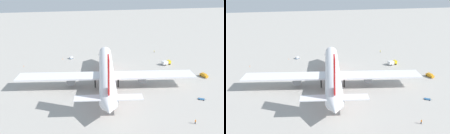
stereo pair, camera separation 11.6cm
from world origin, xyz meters
TOP-DOWN VIEW (x-y plane):
  - ground_plane at (0.00, 0.00)m, footprint 600.00×600.00m
  - airliner at (-1.25, 0.22)m, footprint 74.50×83.24m
  - service_truck_0 at (20.55, -40.51)m, footprint 3.82×6.06m
  - service_truck_2 at (48.64, -8.42)m, footprint 6.67×3.96m
  - service_van at (-1.24, -52.13)m, footprint 4.76×2.86m
  - baggage_cart_0 at (43.73, 15.52)m, footprint 2.93×3.00m
  - baggage_cart_1 at (-23.33, -37.12)m, footprint 2.55×3.02m
  - ground_worker_0 at (-38.98, -24.95)m, footprint 0.45×0.45m
  - ground_worker_1 at (41.57, -4.59)m, footprint 0.45×0.45m
  - ground_worker_2 at (46.04, -42.89)m, footprint 0.49×0.49m
  - traffic_cone_0 at (34.87, 43.70)m, footprint 0.36×0.36m
  - traffic_cone_1 at (43.85, 21.05)m, footprint 0.36×0.36m

SIDE VIEW (x-z plane):
  - ground_plane at x=0.00m, z-range 0.00..0.00m
  - baggage_cart_1 at x=-23.33m, z-range 0.07..0.47m
  - traffic_cone_0 at x=34.87m, z-range 0.00..0.55m
  - traffic_cone_1 at x=43.85m, z-range 0.00..0.55m
  - baggage_cart_0 at x=43.73m, z-range 0.07..1.55m
  - ground_worker_2 at x=46.04m, z-range 0.01..1.64m
  - ground_worker_0 at x=-38.98m, z-range 0.01..1.73m
  - ground_worker_1 at x=41.57m, z-range 0.02..1.81m
  - service_van at x=-1.24m, z-range 0.05..2.02m
  - service_truck_0 at x=20.55m, z-range 0.18..2.67m
  - service_truck_2 at x=48.64m, z-range 0.12..3.15m
  - airliner at x=-1.25m, z-range -4.99..18.77m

